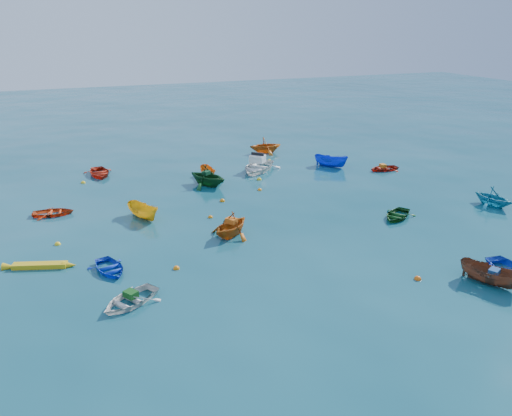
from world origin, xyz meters
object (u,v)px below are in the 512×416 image
object	(u,v)px
motorboat_white	(258,171)
dinghy_white_near	(130,303)
kayak_yellow	(40,268)
dinghy_blue_sw	(110,271)

from	to	relation	value
motorboat_white	dinghy_white_near	bearing A→B (deg)	-82.04
dinghy_white_near	kayak_yellow	xyz separation A→B (m)	(-3.93, 5.37, 0.00)
dinghy_blue_sw	kayak_yellow	bearing A→B (deg)	139.06
kayak_yellow	dinghy_white_near	bearing A→B (deg)	-126.32
dinghy_blue_sw	kayak_yellow	xyz separation A→B (m)	(-3.41, 1.75, 0.00)
dinghy_white_near	kayak_yellow	size ratio (longest dim) A/B	0.84
dinghy_white_near	kayak_yellow	bearing A→B (deg)	-176.77
kayak_yellow	motorboat_white	size ratio (longest dim) A/B	0.79
kayak_yellow	motorboat_white	bearing A→B (deg)	-36.38
dinghy_white_near	motorboat_white	size ratio (longest dim) A/B	0.66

